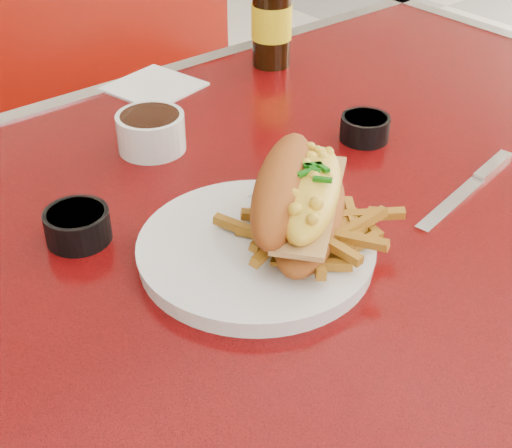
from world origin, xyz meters
TOP-DOWN VIEW (x-y plane):
  - diner_table at (0.00, 0.00)m, footprint 1.23×0.83m
  - booth_bench_far at (0.00, 0.81)m, footprint 1.20×0.51m
  - dinner_plate at (-0.13, -0.05)m, footprint 0.24×0.24m
  - mac_hoagie at (-0.08, -0.06)m, footprint 0.22×0.20m
  - fries_pile at (-0.08, -0.08)m, footprint 0.13×0.11m
  - fork at (-0.08, -0.03)m, footprint 0.04×0.16m
  - gravy_ramekin at (-0.09, 0.20)m, footprint 0.10×0.10m
  - sauce_cup_left at (-0.25, 0.09)m, footprint 0.08×0.08m
  - sauce_cup_right at (0.13, 0.05)m, footprint 0.08×0.08m
  - beer_bottle at (0.20, 0.32)m, footprint 0.08×0.08m
  - knife at (0.15, -0.10)m, footprint 0.21×0.05m
  - paper_napkin at (0.01, 0.36)m, footprint 0.14×0.14m

SIDE VIEW (x-z plane):
  - booth_bench_far at x=0.00m, z-range -0.16..0.74m
  - diner_table at x=0.00m, z-range 0.22..0.99m
  - paper_napkin at x=0.01m, z-range 0.77..0.77m
  - knife at x=0.15m, z-range 0.77..0.78m
  - dinner_plate at x=-0.13m, z-range 0.77..0.79m
  - fork at x=-0.08m, z-range 0.79..0.79m
  - sauce_cup_right at x=0.13m, z-range 0.77..0.80m
  - sauce_cup_left at x=-0.25m, z-range 0.77..0.81m
  - gravy_ramekin at x=-0.09m, z-range 0.77..0.82m
  - fries_pile at x=-0.08m, z-range 0.79..0.82m
  - mac_hoagie at x=-0.08m, z-range 0.78..0.87m
  - beer_bottle at x=0.20m, z-range 0.74..0.98m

